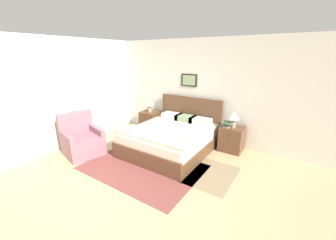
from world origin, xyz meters
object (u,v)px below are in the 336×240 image
(armchair, at_px, (82,141))
(table_lamp_by_door, at_px, (234,116))
(table_lamp_near_window, at_px, (149,103))
(bed, at_px, (171,138))
(nightstand_by_door, at_px, (232,139))
(nightstand_near_window, at_px, (150,121))

(armchair, xyz_separation_m, table_lamp_by_door, (2.82, 2.03, 0.55))
(armchair, height_order, table_lamp_near_window, table_lamp_near_window)
(table_lamp_near_window, bearing_deg, bed, -31.20)
(bed, relative_size, nightstand_by_door, 3.43)
(bed, xyz_separation_m, armchair, (-1.59, -1.30, 0.00))
(nightstand_near_window, relative_size, table_lamp_by_door, 1.49)
(bed, bearing_deg, nightstand_by_door, 31.95)
(nightstand_near_window, height_order, table_lamp_near_window, table_lamp_near_window)
(armchair, distance_m, table_lamp_by_door, 3.52)
(nightstand_near_window, xyz_separation_m, table_lamp_by_door, (2.45, -0.03, 0.56))
(armchair, height_order, nightstand_near_window, armchair)
(nightstand_by_door, distance_m, table_lamp_by_door, 0.57)
(bed, xyz_separation_m, nightstand_near_window, (-1.22, 0.76, -0.01))
(nightstand_by_door, xyz_separation_m, table_lamp_by_door, (0.01, -0.03, 0.56))
(nightstand_by_door, relative_size, table_lamp_near_window, 1.49)
(nightstand_near_window, relative_size, table_lamp_near_window, 1.49)
(nightstand_near_window, xyz_separation_m, nightstand_by_door, (2.44, 0.00, 0.00))
(table_lamp_near_window, relative_size, table_lamp_by_door, 1.00)
(armchair, height_order, nightstand_by_door, armchair)
(bed, height_order, table_lamp_by_door, bed)
(bed, height_order, nightstand_by_door, bed)
(bed, distance_m, armchair, 2.05)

